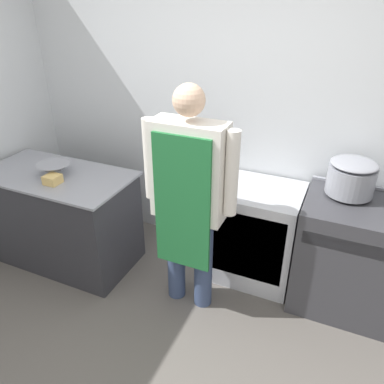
% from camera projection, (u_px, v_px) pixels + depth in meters
% --- Properties ---
extents(wall_back, '(8.00, 0.05, 2.70)m').
position_uv_depth(wall_back, '(222.00, 108.00, 3.17)').
color(wall_back, silver).
rests_on(wall_back, ground_plane).
extents(prep_counter, '(1.31, 0.69, 0.86)m').
position_uv_depth(prep_counter, '(63.00, 218.00, 3.35)').
color(prep_counter, '#2D2D33').
rests_on(prep_counter, ground_plane).
extents(stove, '(1.01, 0.64, 0.91)m').
position_uv_depth(stove, '(367.00, 260.00, 2.80)').
color(stove, '#38383D').
rests_on(stove, ground_plane).
extents(fridge_unit, '(0.68, 0.59, 0.83)m').
position_uv_depth(fridge_unit, '(256.00, 233.00, 3.17)').
color(fridge_unit, silver).
rests_on(fridge_unit, ground_plane).
extents(person_cook, '(0.69, 0.24, 1.74)m').
position_uv_depth(person_cook, '(189.00, 191.00, 2.60)').
color(person_cook, '#38476B').
rests_on(person_cook, ground_plane).
extents(mixing_bowl, '(0.27, 0.27, 0.10)m').
position_uv_depth(mixing_bowl, '(55.00, 169.00, 3.12)').
color(mixing_bowl, gray).
rests_on(mixing_bowl, prep_counter).
extents(plastic_tub, '(0.12, 0.12, 0.07)m').
position_uv_depth(plastic_tub, '(53.00, 179.00, 2.98)').
color(plastic_tub, '#D8B266').
rests_on(plastic_tub, prep_counter).
extents(stock_pot, '(0.34, 0.34, 0.26)m').
position_uv_depth(stock_pot, '(352.00, 177.00, 2.69)').
color(stock_pot, gray).
rests_on(stock_pot, stove).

